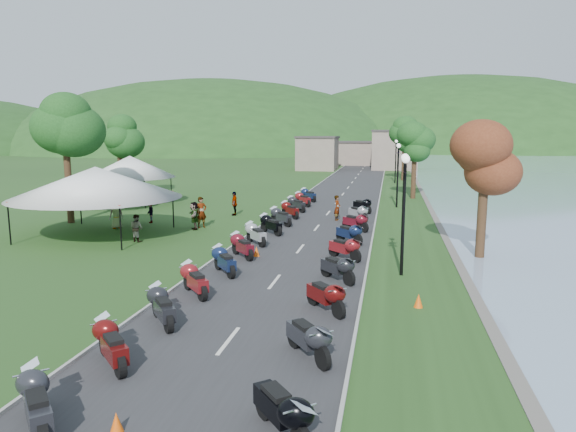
# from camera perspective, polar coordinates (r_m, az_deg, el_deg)

# --- Properties ---
(road) EXTENTS (7.00, 120.00, 0.02)m
(road) POSITION_cam_1_polar(r_m,az_deg,el_deg) (43.99, 5.42, 1.51)
(road) COLOR #303032
(road) RESTS_ON ground
(hills_backdrop) EXTENTS (360.00, 120.00, 76.00)m
(hills_backdrop) POSITION_cam_1_polar(r_m,az_deg,el_deg) (203.50, 10.11, 7.49)
(hills_backdrop) COLOR #285621
(hills_backdrop) RESTS_ON ground
(far_building) EXTENTS (18.00, 16.00, 5.00)m
(far_building) POSITION_cam_1_polar(r_m,az_deg,el_deg) (88.66, 7.17, 7.01)
(far_building) COLOR gray
(far_building) RESTS_ON ground
(moto_row_left) EXTENTS (2.60, 43.49, 1.10)m
(moto_row_left) POSITION_cam_1_polar(r_m,az_deg,el_deg) (24.59, -5.16, -3.40)
(moto_row_left) COLOR #331411
(moto_row_left) RESTS_ON ground
(moto_row_right) EXTENTS (2.60, 35.13, 1.10)m
(moto_row_right) POSITION_cam_1_polar(r_m,az_deg,el_deg) (22.56, 5.80, -4.58)
(moto_row_right) COLOR #331411
(moto_row_right) RESTS_ON ground
(vendor_tent_main) EXTENTS (6.45, 6.45, 4.00)m
(vendor_tent_main) POSITION_cam_1_polar(r_m,az_deg,el_deg) (31.54, -20.44, 1.53)
(vendor_tent_main) COLOR white
(vendor_tent_main) RESTS_ON ground
(vendor_tent_side) EXTENTS (4.97, 4.97, 4.00)m
(vendor_tent_side) POSITION_cam_1_polar(r_m,az_deg,el_deg) (45.09, -17.07, 3.88)
(vendor_tent_side) COLOR white
(vendor_tent_side) RESTS_ON ground
(tree_park_left) EXTENTS (3.78, 3.78, 10.49)m
(tree_park_left) POSITION_cam_1_polar(r_m,az_deg,el_deg) (36.51, -23.46, 7.45)
(tree_park_left) COLOR #245F21
(tree_park_left) RESTS_ON ground
(tree_lakeside) EXTENTS (2.74, 2.74, 7.62)m
(tree_lakeside) POSITION_cam_1_polar(r_m,az_deg,el_deg) (25.84, 20.97, 3.95)
(tree_lakeside) COLOR #245F21
(tree_lakeside) RESTS_ON ground
(pedestrian_a) EXTENTS (0.85, 0.88, 1.96)m
(pedestrian_a) POSITION_cam_1_polar(r_m,az_deg,el_deg) (32.73, -9.55, -1.29)
(pedestrian_a) COLOR slate
(pedestrian_a) RESTS_ON ground
(pedestrian_b) EXTENTS (0.83, 0.64, 1.52)m
(pedestrian_b) POSITION_cam_1_polar(r_m,az_deg,el_deg) (29.43, -16.41, -2.73)
(pedestrian_b) COLOR slate
(pedestrian_b) RESTS_ON ground
(pedestrian_c) EXTENTS (0.94, 1.02, 1.53)m
(pedestrian_c) POSITION_cam_1_polar(r_m,az_deg,el_deg) (35.18, -15.04, -0.74)
(pedestrian_c) COLOR slate
(pedestrian_c) RESTS_ON ground
(traffic_cone_near) EXTENTS (0.28, 0.28, 0.44)m
(traffic_cone_near) POSITION_cam_1_polar(r_m,az_deg,el_deg) (11.53, -18.52, -20.95)
(traffic_cone_near) COLOR #F2590C
(traffic_cone_near) RESTS_ON ground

